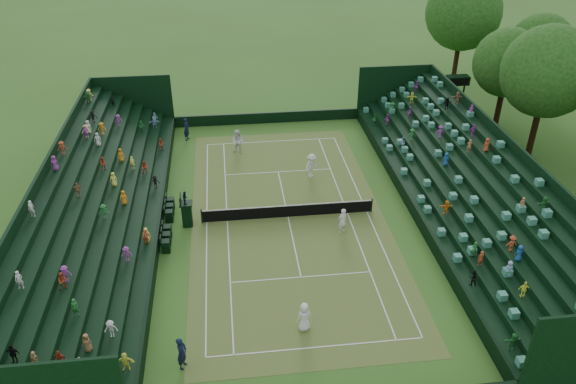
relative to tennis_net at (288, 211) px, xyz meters
name	(u,v)px	position (x,y,z in m)	size (l,w,h in m)	color
ground	(288,217)	(0.00, 0.00, -0.53)	(160.00, 160.00, 0.00)	#345F1E
court_surface	(288,217)	(0.00, 0.00, -0.52)	(12.97, 26.77, 0.01)	#3E7928
perimeter_wall_north	(267,118)	(0.00, 15.88, -0.03)	(17.17, 0.20, 1.00)	black
perimeter_wall_east	(410,203)	(8.48, 0.00, -0.03)	(0.20, 31.77, 1.00)	black
perimeter_wall_west	(161,219)	(-8.48, 0.00, -0.03)	(0.20, 31.77, 1.00)	black
north_grandstand	(470,186)	(12.66, 0.00, 1.02)	(6.60, 32.00, 4.90)	black
south_grandstand	(93,210)	(-12.66, 0.00, 1.02)	(6.60, 32.00, 4.90)	black
tennis_net	(288,211)	(0.00, 0.00, 0.00)	(11.67, 0.10, 1.06)	black
scoreboard_tower	(457,82)	(17.75, 16.00, 2.62)	(2.00, 1.00, 3.70)	black
tree_row	(544,61)	(22.22, 10.19, 6.23)	(12.18, 36.87, 11.45)	black
umpire_chair	(186,211)	(-6.73, -0.16, 0.58)	(0.83, 0.83, 2.60)	black
courtside_chairs	(168,223)	(-7.97, -0.43, -0.08)	(0.54, 5.51, 1.17)	black
player_near_west	(304,317)	(-0.42, -10.56, 0.33)	(0.84, 0.55, 1.72)	white
player_near_east	(342,221)	(3.27, -2.20, 0.38)	(0.66, 0.43, 1.81)	white
player_far_west	(238,142)	(-2.93, 10.10, 0.49)	(0.98, 0.77, 2.02)	white
player_far_east	(312,166)	(2.44, 5.37, 0.44)	(1.24, 0.72, 1.92)	white
line_judge_north	(187,129)	(-7.20, 13.15, 0.46)	(0.72, 0.47, 1.98)	black
line_judge_south	(182,353)	(-6.54, -12.32, 0.38)	(0.66, 0.43, 1.81)	black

